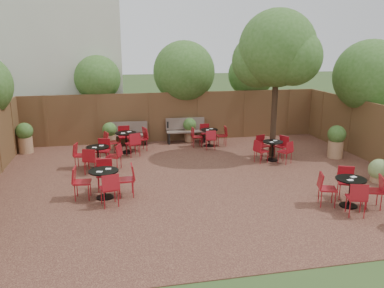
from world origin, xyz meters
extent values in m
plane|color=#354F23|center=(0.00, 0.00, 0.00)|extent=(80.00, 80.00, 0.00)
cube|color=#351915|center=(0.00, 0.00, 0.01)|extent=(12.00, 10.00, 0.02)
cube|color=brown|center=(0.00, 5.00, 1.00)|extent=(12.00, 0.08, 2.00)
cube|color=silver|center=(-4.50, 8.00, 4.00)|extent=(5.00, 4.00, 8.00)
sphere|color=#325B1D|center=(-3.00, 5.70, 2.55)|extent=(1.83, 1.83, 1.83)
sphere|color=#325B1D|center=(0.50, 5.60, 2.76)|extent=(2.55, 2.55, 2.55)
sphere|color=#325B1D|center=(3.50, 5.80, 2.59)|extent=(1.98, 1.98, 1.98)
sphere|color=#325B1D|center=(6.60, 2.00, 2.78)|extent=(2.59, 2.59, 2.59)
cylinder|color=black|center=(3.00, 1.99, 1.99)|extent=(0.22, 0.22, 3.94)
sphere|color=#325B1D|center=(3.00, 1.99, 3.76)|extent=(2.59, 2.59, 2.59)
sphere|color=#325B1D|center=(2.50, 2.39, 3.33)|extent=(1.82, 1.82, 1.82)
sphere|color=#325B1D|center=(3.40, 1.59, 3.49)|extent=(1.89, 1.89, 1.89)
cube|color=brown|center=(-1.89, 4.55, 0.44)|extent=(1.49, 0.52, 0.05)
cube|color=brown|center=(-1.89, 4.75, 0.71)|extent=(1.48, 0.19, 0.44)
cube|color=black|center=(-2.55, 4.55, 0.22)|extent=(0.08, 0.44, 0.39)
cube|color=black|center=(-1.22, 4.55, 0.22)|extent=(0.08, 0.44, 0.39)
cube|color=brown|center=(0.38, 4.55, 0.47)|extent=(1.59, 0.52, 0.05)
cube|color=brown|center=(0.38, 4.76, 0.76)|extent=(1.58, 0.17, 0.48)
cube|color=black|center=(-0.33, 4.55, 0.23)|extent=(0.08, 0.48, 0.42)
cube|color=black|center=(1.10, 4.55, 0.23)|extent=(0.08, 0.48, 0.42)
cylinder|color=black|center=(-2.81, -0.83, 0.04)|extent=(0.44, 0.44, 0.03)
cylinder|color=black|center=(-2.81, -0.83, 0.39)|extent=(0.05, 0.05, 0.70)
cylinder|color=black|center=(-2.81, -0.83, 0.75)|extent=(0.77, 0.77, 0.03)
cube|color=white|center=(-2.69, -0.75, 0.78)|extent=(0.15, 0.11, 0.02)
cube|color=white|center=(-2.91, -0.95, 0.78)|extent=(0.15, 0.11, 0.02)
cylinder|color=black|center=(-3.01, 1.76, 0.03)|extent=(0.43, 0.43, 0.03)
cylinder|color=black|center=(-3.01, 1.76, 0.38)|extent=(0.05, 0.05, 0.68)
cylinder|color=black|center=(-3.01, 1.76, 0.73)|extent=(0.73, 0.73, 0.03)
cube|color=white|center=(-2.90, 1.84, 0.75)|extent=(0.16, 0.13, 0.01)
cube|color=white|center=(-3.11, 1.65, 0.75)|extent=(0.16, 0.13, 0.01)
cylinder|color=black|center=(2.79, 1.48, 0.03)|extent=(0.40, 0.40, 0.03)
cylinder|color=black|center=(2.79, 1.48, 0.35)|extent=(0.05, 0.05, 0.63)
cylinder|color=black|center=(2.79, 1.48, 0.68)|extent=(0.68, 0.68, 0.03)
cube|color=white|center=(2.90, 1.55, 0.70)|extent=(0.15, 0.13, 0.01)
cube|color=white|center=(2.70, 1.37, 0.70)|extent=(0.15, 0.13, 0.01)
cylinder|color=black|center=(-2.05, 3.47, 0.04)|extent=(0.45, 0.45, 0.03)
cylinder|color=black|center=(-2.05, 3.47, 0.40)|extent=(0.05, 0.05, 0.71)
cylinder|color=black|center=(-2.05, 3.47, 0.76)|extent=(0.77, 0.77, 0.03)
cube|color=white|center=(-1.93, 3.55, 0.78)|extent=(0.16, 0.13, 0.02)
cube|color=white|center=(-2.15, 3.34, 0.78)|extent=(0.16, 0.13, 0.02)
cylinder|color=black|center=(1.14, 3.80, 0.03)|extent=(0.39, 0.39, 0.03)
cylinder|color=black|center=(1.14, 3.80, 0.35)|extent=(0.04, 0.04, 0.62)
cylinder|color=black|center=(1.14, 3.80, 0.67)|extent=(0.68, 0.68, 0.03)
cube|color=white|center=(1.25, 3.87, 0.69)|extent=(0.13, 0.10, 0.01)
cube|color=white|center=(1.05, 3.69, 0.69)|extent=(0.13, 0.10, 0.01)
cylinder|color=black|center=(3.10, -2.61, 0.03)|extent=(0.43, 0.43, 0.03)
cylinder|color=black|center=(3.10, -2.61, 0.38)|extent=(0.05, 0.05, 0.68)
cylinder|color=black|center=(3.10, -2.61, 0.73)|extent=(0.74, 0.74, 0.03)
cube|color=white|center=(3.21, -2.53, 0.75)|extent=(0.16, 0.14, 0.01)
cube|color=white|center=(3.00, -2.73, 0.75)|extent=(0.16, 0.14, 0.01)
cylinder|color=#A17550|center=(-2.63, 4.26, 0.28)|extent=(0.45, 0.45, 0.52)
sphere|color=#325B1D|center=(-2.63, 4.26, 0.74)|extent=(0.54, 0.54, 0.54)
cylinder|color=#A17550|center=(0.56, 4.70, 0.27)|extent=(0.44, 0.44, 0.50)
sphere|color=#325B1D|center=(0.56, 4.70, 0.72)|extent=(0.52, 0.52, 0.52)
cylinder|color=#A17550|center=(-5.65, 4.22, 0.31)|extent=(0.51, 0.51, 0.58)
sphere|color=#325B1D|center=(-5.65, 4.22, 0.83)|extent=(0.61, 0.61, 0.61)
cylinder|color=#A17550|center=(5.09, 1.36, 0.32)|extent=(0.52, 0.52, 0.60)
sphere|color=#325B1D|center=(5.09, 1.36, 0.85)|extent=(0.63, 0.63, 0.63)
cylinder|color=#A17550|center=(4.98, -1.17, 0.12)|extent=(0.46, 0.46, 0.21)
sphere|color=olive|center=(4.98, -1.17, 0.38)|extent=(0.62, 0.62, 0.62)
camera|label=1|loc=(-2.55, -10.84, 3.97)|focal=37.41mm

